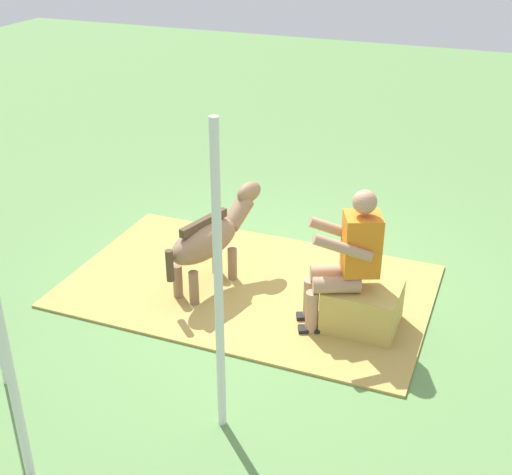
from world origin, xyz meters
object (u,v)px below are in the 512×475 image
object	(u,v)px
person_seated	(347,256)
pony_standing	(211,237)
hay_bale	(362,307)
tent_pole_left	(219,287)
tent_pole_mid	(2,334)

from	to	relation	value
person_seated	pony_standing	xyz separation A→B (m)	(1.36, -0.21, -0.18)
person_seated	pony_standing	size ratio (longest dim) A/B	0.98
hay_bale	pony_standing	world-z (taller)	pony_standing
hay_bale	tent_pole_left	world-z (taller)	tent_pole_left
tent_pole_left	hay_bale	bearing A→B (deg)	-112.21
person_seated	tent_pole_mid	xyz separation A→B (m)	(1.43, 2.43, 0.44)
tent_pole_left	pony_standing	bearing A→B (deg)	-62.99
hay_bale	tent_pole_mid	bearing A→B (deg)	57.41
tent_pole_mid	hay_bale	bearing A→B (deg)	-122.59
tent_pole_mid	tent_pole_left	bearing A→B (deg)	-135.73
person_seated	pony_standing	world-z (taller)	person_seated
hay_bale	tent_pole_mid	distance (m)	3.08
pony_standing	tent_pole_left	size ratio (longest dim) A/B	0.58
pony_standing	tent_pole_mid	distance (m)	2.71
pony_standing	tent_pole_mid	world-z (taller)	tent_pole_mid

